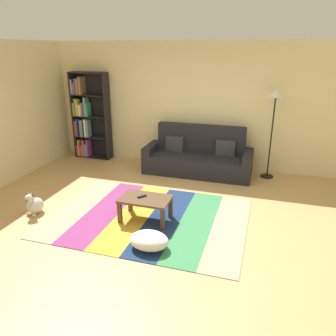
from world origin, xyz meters
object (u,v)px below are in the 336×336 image
coffee_table (145,202)px  couch (198,158)px  bookshelf (87,118)px  pouf (149,240)px  dog (34,205)px  standing_lamp (275,105)px  tv_remote (142,196)px

coffee_table → couch: bearing=81.6°
couch → bookshelf: 2.88m
bookshelf → pouf: bearing=-50.0°
coffee_table → dog: size_ratio=1.95×
bookshelf → standing_lamp: bookshelf is taller
couch → tv_remote: size_ratio=15.07×
pouf → tv_remote: size_ratio=3.58×
bookshelf → pouf: bookshelf is taller
dog → standing_lamp: 4.75m
pouf → standing_lamp: bearing=65.4°
standing_lamp → tv_remote: bearing=-127.1°
bookshelf → pouf: size_ratio=3.79×
dog → standing_lamp: (3.59, 2.79, 1.34)m
bookshelf → tv_remote: bearing=-47.0°
coffee_table → pouf: (0.32, -0.72, -0.19)m
bookshelf → pouf: (2.78, -3.31, -0.84)m
dog → pouf: bearing=-10.5°
coffee_table → pouf: bearing=-65.9°
tv_remote → couch: bearing=118.6°
bookshelf → tv_remote: bookshelf is taller
couch → coffee_table: bearing=-98.4°
couch → coffee_table: couch is taller
couch → bookshelf: size_ratio=1.11×
pouf → standing_lamp: size_ratio=0.30×
pouf → dog: (-2.13, 0.40, 0.03)m
pouf → tv_remote: tv_remote is taller
coffee_table → dog: 1.85m
dog → standing_lamp: bearing=37.9°
couch → dog: (-2.15, -2.63, -0.18)m
bookshelf → dog: (0.64, -2.91, -0.81)m
couch → tv_remote: bearing=-100.0°
bookshelf → pouf: 4.40m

